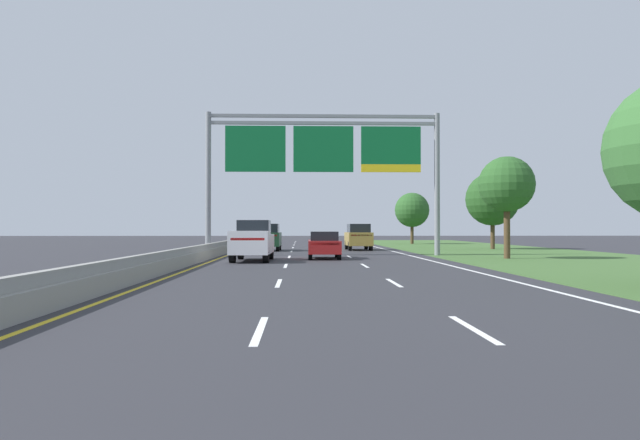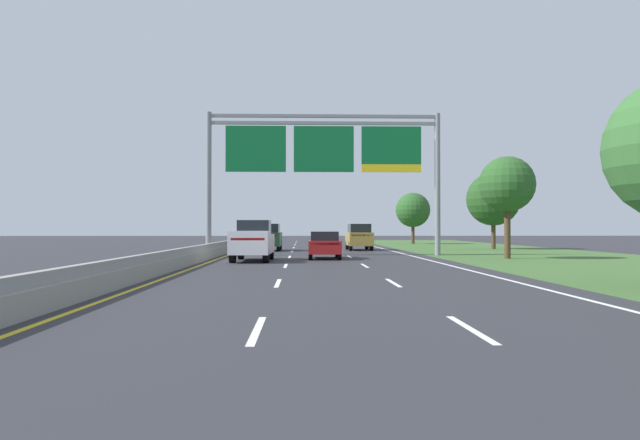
{
  "view_description": "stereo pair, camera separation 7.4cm",
  "coord_description": "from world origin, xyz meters",
  "px_view_note": "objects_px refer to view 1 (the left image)",
  "views": [
    {
      "loc": [
        -1.15,
        -0.06,
        1.75
      ],
      "look_at": [
        -0.22,
        29.4,
        2.16
      ],
      "focal_mm": 34.32,
      "sensor_mm": 36.0,
      "label": 1
    },
    {
      "loc": [
        -1.07,
        -0.06,
        1.75
      ],
      "look_at": [
        -0.22,
        29.4,
        2.16
      ],
      "focal_mm": 34.32,
      "sensor_mm": 36.0,
      "label": 2
    }
  ],
  "objects_px": {
    "car_red_centre_lane_sedan": "(324,245)",
    "car_darkgreen_left_lane_suv": "(268,237)",
    "car_gold_right_lane_suv": "(358,236)",
    "overhead_sign_gantry": "(323,154)",
    "pickup_truck_white": "(253,241)",
    "roadside_tree_mid": "(507,185)",
    "roadside_tree_distant": "(412,210)",
    "roadside_tree_far": "(492,199)"
  },
  "relations": [
    {
      "from": "pickup_truck_white",
      "to": "roadside_tree_far",
      "type": "bearing_deg",
      "value": -45.32
    },
    {
      "from": "car_darkgreen_left_lane_suv",
      "to": "car_gold_right_lane_suv",
      "type": "distance_m",
      "value": 7.33
    },
    {
      "from": "car_red_centre_lane_sedan",
      "to": "roadside_tree_far",
      "type": "height_order",
      "value": "roadside_tree_far"
    },
    {
      "from": "car_darkgreen_left_lane_suv",
      "to": "roadside_tree_distant",
      "type": "xyz_separation_m",
      "value": [
        15.06,
        20.13,
        2.72
      ]
    },
    {
      "from": "pickup_truck_white",
      "to": "car_red_centre_lane_sedan",
      "type": "xyz_separation_m",
      "value": [
        3.94,
        2.31,
        -0.26
      ]
    },
    {
      "from": "car_darkgreen_left_lane_suv",
      "to": "roadside_tree_far",
      "type": "height_order",
      "value": "roadside_tree_far"
    },
    {
      "from": "car_darkgreen_left_lane_suv",
      "to": "pickup_truck_white",
      "type": "bearing_deg",
      "value": -179.67
    },
    {
      "from": "pickup_truck_white",
      "to": "car_darkgreen_left_lane_suv",
      "type": "relative_size",
      "value": 1.15
    },
    {
      "from": "pickup_truck_white",
      "to": "car_red_centre_lane_sedan",
      "type": "distance_m",
      "value": 4.57
    },
    {
      "from": "overhead_sign_gantry",
      "to": "roadside_tree_mid",
      "type": "bearing_deg",
      "value": -22.1
    },
    {
      "from": "car_darkgreen_left_lane_suv",
      "to": "car_gold_right_lane_suv",
      "type": "bearing_deg",
      "value": -79.59
    },
    {
      "from": "roadside_tree_far",
      "to": "car_darkgreen_left_lane_suv",
      "type": "bearing_deg",
      "value": -171.37
    },
    {
      "from": "car_gold_right_lane_suv",
      "to": "roadside_tree_distant",
      "type": "xyz_separation_m",
      "value": [
        7.84,
        18.86,
        2.72
      ]
    },
    {
      "from": "overhead_sign_gantry",
      "to": "car_red_centre_lane_sedan",
      "type": "height_order",
      "value": "overhead_sign_gantry"
    },
    {
      "from": "pickup_truck_white",
      "to": "roadside_tree_mid",
      "type": "relative_size",
      "value": 0.92
    },
    {
      "from": "car_darkgreen_left_lane_suv",
      "to": "roadside_tree_far",
      "type": "xyz_separation_m",
      "value": [
        18.72,
        2.84,
        3.12
      ]
    },
    {
      "from": "pickup_truck_white",
      "to": "car_darkgreen_left_lane_suv",
      "type": "xyz_separation_m",
      "value": [
        0.03,
        15.09,
        0.02
      ]
    },
    {
      "from": "overhead_sign_gantry",
      "to": "roadside_tree_far",
      "type": "relative_size",
      "value": 2.33
    },
    {
      "from": "overhead_sign_gantry",
      "to": "roadside_tree_far",
      "type": "bearing_deg",
      "value": 39.04
    },
    {
      "from": "overhead_sign_gantry",
      "to": "car_gold_right_lane_suv",
      "type": "bearing_deg",
      "value": 72.72
    },
    {
      "from": "pickup_truck_white",
      "to": "roadside_tree_distant",
      "type": "relative_size",
      "value": 0.94
    },
    {
      "from": "roadside_tree_far",
      "to": "pickup_truck_white",
      "type": "bearing_deg",
      "value": -136.27
    },
    {
      "from": "car_red_centre_lane_sedan",
      "to": "car_darkgreen_left_lane_suv",
      "type": "xyz_separation_m",
      "value": [
        -3.91,
        12.78,
        0.28
      ]
    },
    {
      "from": "car_red_centre_lane_sedan",
      "to": "car_darkgreen_left_lane_suv",
      "type": "bearing_deg",
      "value": 17.9
    },
    {
      "from": "pickup_truck_white",
      "to": "roadside_tree_distant",
      "type": "xyz_separation_m",
      "value": [
        15.09,
        35.22,
        2.74
      ]
    },
    {
      "from": "roadside_tree_mid",
      "to": "roadside_tree_far",
      "type": "bearing_deg",
      "value": 75.12
    },
    {
      "from": "pickup_truck_white",
      "to": "car_red_centre_lane_sedan",
      "type": "bearing_deg",
      "value": -58.65
    },
    {
      "from": "car_red_centre_lane_sedan",
      "to": "overhead_sign_gantry",
      "type": "bearing_deg",
      "value": -0.54
    },
    {
      "from": "roadside_tree_distant",
      "to": "car_darkgreen_left_lane_suv",
      "type": "bearing_deg",
      "value": -126.8
    },
    {
      "from": "overhead_sign_gantry",
      "to": "roadside_tree_mid",
      "type": "relative_size",
      "value": 2.55
    },
    {
      "from": "pickup_truck_white",
      "to": "car_darkgreen_left_lane_suv",
      "type": "distance_m",
      "value": 15.09
    },
    {
      "from": "roadside_tree_far",
      "to": "roadside_tree_distant",
      "type": "height_order",
      "value": "roadside_tree_far"
    },
    {
      "from": "car_red_centre_lane_sedan",
      "to": "roadside_tree_far",
      "type": "distance_m",
      "value": 21.79
    },
    {
      "from": "pickup_truck_white",
      "to": "roadside_tree_far",
      "type": "distance_m",
      "value": 26.13
    },
    {
      "from": "pickup_truck_white",
      "to": "roadside_tree_mid",
      "type": "distance_m",
      "value": 14.9
    },
    {
      "from": "overhead_sign_gantry",
      "to": "car_darkgreen_left_lane_suv",
      "type": "height_order",
      "value": "overhead_sign_gantry"
    },
    {
      "from": "car_darkgreen_left_lane_suv",
      "to": "car_gold_right_lane_suv",
      "type": "relative_size",
      "value": 1.0
    },
    {
      "from": "pickup_truck_white",
      "to": "car_red_centre_lane_sedan",
      "type": "relative_size",
      "value": 1.23
    },
    {
      "from": "overhead_sign_gantry",
      "to": "car_darkgreen_left_lane_suv",
      "type": "relative_size",
      "value": 3.19
    },
    {
      "from": "roadside_tree_mid",
      "to": "roadside_tree_far",
      "type": "height_order",
      "value": "roadside_tree_far"
    },
    {
      "from": "overhead_sign_gantry",
      "to": "roadside_tree_mid",
      "type": "xyz_separation_m",
      "value": [
        10.42,
        -4.23,
        -2.22
      ]
    },
    {
      "from": "overhead_sign_gantry",
      "to": "roadside_tree_distant",
      "type": "distance_m",
      "value": 31.36
    }
  ]
}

